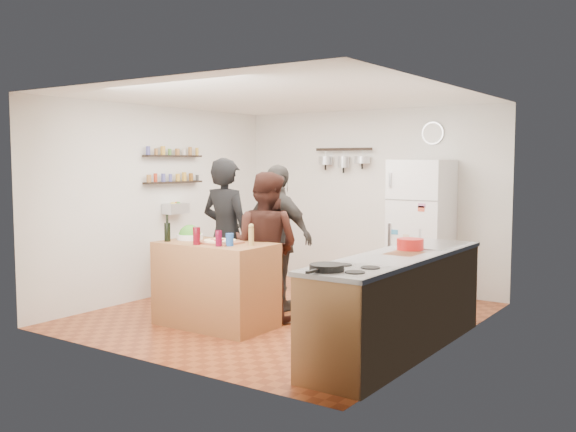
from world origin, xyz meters
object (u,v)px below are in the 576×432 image
Objects in this scene: person_left at (226,235)px; red_bowl at (410,244)px; prep_island at (216,284)px; pepper_mill at (251,237)px; wall_clock at (433,133)px; side_table at (189,267)px; person_back at (278,238)px; salad_bowl at (190,237)px; counter_run at (398,304)px; skillet at (327,267)px; wine_bottle at (167,232)px; person_center at (266,246)px; salt_canister at (230,240)px; fridge at (421,230)px.

person_left is 2.33m from red_bowl.
pepper_mill is at bearing 6.34° from prep_island.
wall_clock is (-0.70, 2.26, 1.18)m from red_bowl.
side_table is (-1.41, 1.06, -0.09)m from prep_island.
side_table is at bearing 4.31° from person_back.
salad_bowl is 0.16× the size of person_left.
counter_run is (2.45, 0.20, -0.49)m from salad_bowl.
salad_bowl is 1.06× the size of skillet.
pepper_mill is at bearing -172.84° from counter_run.
person_back is 2.18× the size of side_table.
wine_bottle is at bearing -164.13° from pepper_mill.
wine_bottle is 1.10m from person_center.
wall_clock reaches higher than person_left.
salad_bowl is 2.47m from red_bowl.
wine_bottle is 2.52m from skillet.
salt_canister is at bearing -156.25° from red_bowl.
counter_run is 1.23m from skillet.
salad_bowl is at bearing -175.37° from counter_run.
skillet is 1.07× the size of red_bowl.
salad_bowl is 1.53m from side_table.
prep_island is 0.78m from wine_bottle.
prep_island is 6.96× the size of pepper_mill.
prep_island is at bearing -113.99° from wall_clock.
fridge is (0.98, 2.67, -0.08)m from salt_canister.
person_back reaches higher than side_table.
prep_island is at bearing 89.93° from person_back.
salt_canister is at bearing -13.28° from salad_bowl.
salad_bowl is 3.52m from wall_clock.
person_left reaches higher than pepper_mill.
salt_canister is 0.07× the size of person_left.
person_center is 1.83m from counter_run.
salt_canister is 1.85m from counter_run.
skillet reaches higher than salad_bowl.
person_left is 0.63m from person_center.
fridge is at bearing 63.32° from prep_island.
side_table is (-3.44, 0.81, -0.09)m from counter_run.
salt_canister is 1.80m from skillet.
red_bowl is (-0.05, 0.37, 0.52)m from counter_run.
skillet is 0.15× the size of fridge.
salt_canister is 0.97m from person_left.
prep_island is at bearing 119.35° from person_left.
counter_run is at bearing 170.54° from person_left.
salad_bowl reaches higher than side_table.
wall_clock reaches higher than skillet.
person_center is at bearing 170.44° from counter_run.
salad_bowl is 0.16× the size of fridge.
pepper_mill is at bearing -108.39° from fridge.
wall_clock is 0.37× the size of side_table.
person_back is 6.27× the size of skillet.
counter_run is (2.53, 0.47, -0.56)m from wine_bottle.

